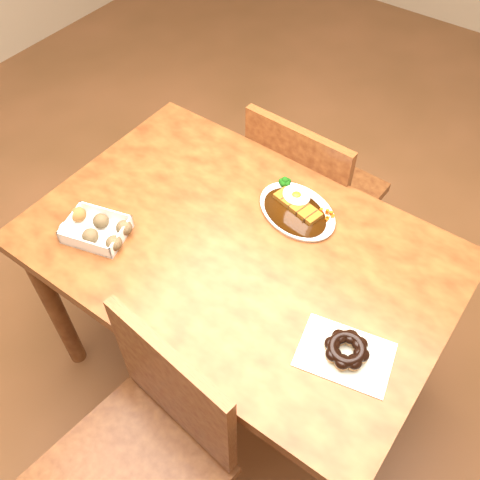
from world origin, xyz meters
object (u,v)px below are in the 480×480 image
Objects in this scene: table at (238,266)px; katsu_curry_plate at (297,208)px; donut_box at (96,229)px; chair_near at (146,451)px; chair_far at (309,195)px; pon_de_ring at (346,350)px.

katsu_curry_plate is at bearing 73.35° from table.
donut_box is (-0.42, -0.42, 0.01)m from katsu_curry_plate.
chair_far is at bearing 104.13° from chair_near.
chair_near is 0.60m from pon_de_ring.
chair_near is (0.15, -1.07, 0.00)m from chair_far.
katsu_curry_plate reaches higher than donut_box.
donut_box is (-0.35, -0.21, 0.12)m from table.
table is 0.57m from chair_near.
chair_near is at bearing -80.88° from table.
chair_far reaches higher than donut_box.
chair_far is 0.85m from donut_box.
chair_near is 4.18× the size of donut_box.
chair_far and chair_near have the same top height.
pon_de_ring is at bearing -43.86° from katsu_curry_plate.
chair_far reaches higher than katsu_curry_plate.
katsu_curry_plate is at bearing 44.89° from donut_box.
donut_box reaches higher than pon_de_ring.
chair_near is 0.62m from donut_box.
table is 4.01× the size of katsu_curry_plate.
donut_box is at bearing -135.11° from katsu_curry_plate.
katsu_curry_plate is 0.59m from donut_box.
chair_far reaches higher than table.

